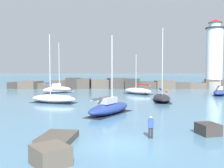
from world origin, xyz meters
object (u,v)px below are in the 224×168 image
object	(u,v)px
sailboat_moored_5	(219,92)
person_on_rocks	(151,126)
lighthouse	(214,58)
sailboat_moored_2	(162,98)
sailboat_moored_1	(138,91)
sailboat_moored_0	(57,89)
mooring_buoy_far_side	(167,91)
sailboat_moored_6	(109,108)
sailboat_moored_3	(54,98)

from	to	relation	value
sailboat_moored_5	person_on_rocks	bearing A→B (deg)	-119.46
person_on_rocks	lighthouse	bearing A→B (deg)	64.58
sailboat_moored_2	sailboat_moored_1	bearing A→B (deg)	103.12
sailboat_moored_0	sailboat_moored_1	bearing A→B (deg)	-5.76
mooring_buoy_far_side	sailboat_moored_6	bearing A→B (deg)	-113.16
sailboat_moored_5	sailboat_moored_2	bearing A→B (deg)	-143.24
sailboat_moored_1	sailboat_moored_6	bearing A→B (deg)	-102.34
sailboat_moored_3	sailboat_moored_6	size ratio (longest dim) A/B	1.16
sailboat_moored_5	person_on_rocks	world-z (taller)	sailboat_moored_5
sailboat_moored_5	person_on_rocks	size ratio (longest dim) A/B	5.79
sailboat_moored_2	mooring_buoy_far_side	distance (m)	15.99
sailboat_moored_1	sailboat_moored_2	world-z (taller)	sailboat_moored_2
sailboat_moored_3	sailboat_moored_6	world-z (taller)	sailboat_moored_3
lighthouse	sailboat_moored_5	xyz separation A→B (m)	(-5.13, -16.25, -6.92)
sailboat_moored_1	sailboat_moored_0	bearing A→B (deg)	174.24
sailboat_moored_6	mooring_buoy_far_side	bearing A→B (deg)	66.84
lighthouse	sailboat_moored_2	world-z (taller)	lighthouse
sailboat_moored_0	sailboat_moored_6	world-z (taller)	sailboat_moored_0
lighthouse	sailboat_moored_6	size ratio (longest dim) A/B	2.04
sailboat_moored_0	sailboat_moored_2	world-z (taller)	sailboat_moored_2
sailboat_moored_1	sailboat_moored_6	world-z (taller)	sailboat_moored_6
sailboat_moored_2	person_on_rocks	size ratio (longest dim) A/B	6.90
sailboat_moored_2	mooring_buoy_far_side	world-z (taller)	sailboat_moored_2
sailboat_moored_0	mooring_buoy_far_side	bearing A→B (deg)	6.96
lighthouse	sailboat_moored_2	xyz separation A→B (m)	(-17.23, -25.29, -6.97)
sailboat_moored_0	person_on_rocks	size ratio (longest dim) A/B	6.53
sailboat_moored_1	person_on_rocks	xyz separation A→B (m)	(-1.63, -31.05, 0.25)
sailboat_moored_2	sailboat_moored_3	xyz separation A→B (m)	(-15.53, -1.88, 0.04)
sailboat_moored_3	person_on_rocks	distance (m)	21.26
sailboat_moored_5	person_on_rocks	xyz separation A→B (m)	(-16.33, -28.92, 0.23)
lighthouse	sailboat_moored_3	bearing A→B (deg)	-140.34
sailboat_moored_3	sailboat_moored_5	xyz separation A→B (m)	(27.63, 10.92, 0.01)
sailboat_moored_0	sailboat_moored_2	distance (m)	22.57
sailboat_moored_6	person_on_rocks	xyz separation A→B (m)	(3.14, -9.23, 0.17)
sailboat_moored_3	mooring_buoy_far_side	size ratio (longest dim) A/B	12.16
sailboat_moored_2	person_on_rocks	bearing A→B (deg)	-102.02
sailboat_moored_5	mooring_buoy_far_side	distance (m)	10.52
sailboat_moored_0	sailboat_moored_1	xyz separation A→B (m)	(15.99, -1.61, -0.16)
sailboat_moored_1	sailboat_moored_6	xyz separation A→B (m)	(-4.77, -21.82, 0.08)
sailboat_moored_5	person_on_rocks	distance (m)	33.21
mooring_buoy_far_side	sailboat_moored_5	bearing A→B (deg)	-38.05
sailboat_moored_1	sailboat_moored_3	xyz separation A→B (m)	(-12.93, -13.05, 0.01)
sailboat_moored_0	mooring_buoy_far_side	size ratio (longest dim) A/B	12.70
sailboat_moored_0	sailboat_moored_6	bearing A→B (deg)	-64.42
sailboat_moored_2	sailboat_moored_6	world-z (taller)	sailboat_moored_2
sailboat_moored_5	mooring_buoy_far_side	size ratio (longest dim) A/B	11.26
lighthouse	sailboat_moored_2	bearing A→B (deg)	-124.27
lighthouse	sailboat_moored_2	distance (m)	31.38
sailboat_moored_0	person_on_rocks	distance (m)	35.68
sailboat_moored_0	sailboat_moored_5	world-z (taller)	sailboat_moored_0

